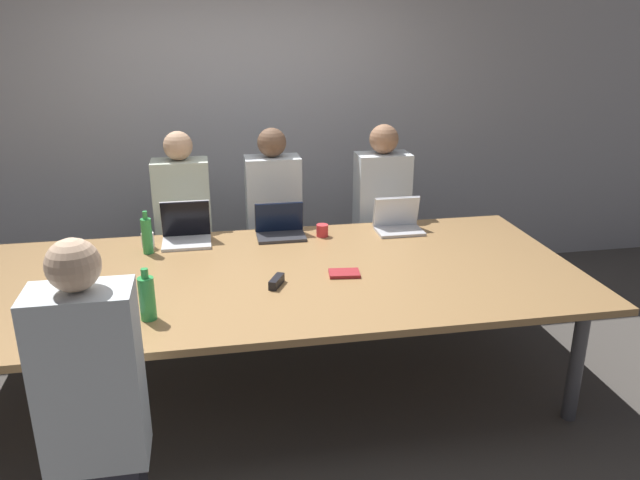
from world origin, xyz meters
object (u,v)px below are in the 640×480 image
object	(u,v)px
person_near_left	(94,410)
bottle_near_left	(147,298)
person_far_midleft	(184,230)
bottle_far_midleft	(147,235)
cup_far_midleft	(148,240)
laptop_far_right	(398,221)
laptop_far_midleft	(186,231)
person_far_right	(381,220)
person_far_center	(274,225)
laptop_near_left	(91,322)
stapler	(277,281)
cup_far_center	(322,230)
laptop_far_center	(280,227)

from	to	relation	value
person_near_left	bottle_near_left	distance (m)	0.68
person_far_midleft	bottle_far_midleft	bearing A→B (deg)	-107.79
person_far_midleft	cup_far_midleft	distance (m)	0.59
bottle_far_midleft	laptop_far_right	world-z (taller)	bottle_far_midleft
laptop_far_midleft	person_far_right	world-z (taller)	person_far_right
cup_far_midleft	person_far_center	xyz separation A→B (m)	(0.87, 0.53, -0.12)
laptop_far_right	person_far_center	distance (m)	0.96
person_far_center	laptop_near_left	distance (m)	2.00
bottle_near_left	stapler	distance (m)	0.73
cup_far_midleft	person_far_midleft	bearing A→B (deg)	68.54
laptop_far_right	cup_far_center	size ratio (longest dim) A/B	3.90
person_near_left	bottle_near_left	world-z (taller)	person_near_left
cup_far_center	stapler	bearing A→B (deg)	-117.73
cup_far_center	bottle_near_left	bearing A→B (deg)	-135.47
person_far_midleft	person_far_center	bearing A→B (deg)	-0.82
person_far_midleft	bottle_near_left	xyz separation A→B (m)	(-0.13, -1.57, 0.19)
cup_far_midleft	laptop_far_right	distance (m)	1.69
cup_far_midleft	person_far_center	size ratio (longest dim) A/B	0.07
person_near_left	laptop_far_midleft	bearing A→B (deg)	-101.21
person_far_right	stapler	bearing A→B (deg)	-127.54
laptop_far_midleft	person_far_center	size ratio (longest dim) A/B	0.23
bottle_far_midleft	laptop_far_center	bearing A→B (deg)	11.27
bottle_near_left	person_near_left	bearing A→B (deg)	-105.81
cup_far_midleft	person_far_center	world-z (taller)	person_far_center
laptop_far_midleft	laptop_far_center	distance (m)	0.62
person_far_midleft	stapler	distance (m)	1.39
person_far_midleft	laptop_near_left	bearing A→B (deg)	-102.56
person_far_midleft	bottle_far_midleft	world-z (taller)	person_far_midleft
cup_far_midleft	person_far_right	distance (m)	1.77
laptop_far_center	person_far_center	bearing A→B (deg)	89.26
laptop_far_center	bottle_near_left	bearing A→B (deg)	-125.48
bottle_far_midleft	person_near_left	bearing A→B (deg)	-93.98
laptop_far_right	person_near_left	distance (m)	2.47
bottle_far_midleft	laptop_near_left	size ratio (longest dim) A/B	0.85
person_far_center	laptop_near_left	world-z (taller)	person_far_center
person_far_midleft	laptop_far_center	distance (m)	0.81
person_far_right	person_near_left	distance (m)	2.81
laptop_far_center	bottle_near_left	distance (m)	1.36
person_far_right	person_far_midleft	bearing A→B (deg)	178.32
laptop_far_midleft	bottle_far_midleft	bearing A→B (deg)	-143.99
laptop_far_midleft	stapler	bearing A→B (deg)	-58.56
laptop_far_midleft	bottle_near_left	bearing A→B (deg)	-98.53
laptop_far_midleft	person_far_center	xyz separation A→B (m)	(0.63, 0.45, -0.15)
person_far_midleft	laptop_far_center	xyz separation A→B (m)	(0.65, -0.46, 0.14)
person_far_center	cup_far_midleft	bearing A→B (deg)	-148.75
bottle_far_midleft	stapler	xyz separation A→B (m)	(0.74, -0.65, -0.09)
laptop_far_right	person_near_left	world-z (taller)	person_near_left
laptop_near_left	person_near_left	size ratio (longest dim) A/B	0.23
laptop_far_right	cup_far_midleft	bearing A→B (deg)	-178.60
cup_far_center	bottle_near_left	size ratio (longest dim) A/B	0.31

